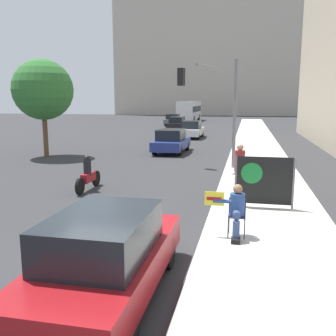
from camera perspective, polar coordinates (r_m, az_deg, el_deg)
The scene contains 15 objects.
ground_plane at distance 7.34m, azimuth -8.89°, elevation -16.26°, with size 160.00×160.00×0.00m, color #303033.
sidewalk_curb at distance 21.37m, azimuth 13.60°, elevation 1.34°, with size 3.28×90.00×0.13m, color beige.
building_backdrop_far at distance 90.50m, azimuth 9.53°, elevation 17.75°, with size 52.00×12.00×30.62m.
seated_protester at distance 8.83m, azimuth 10.33°, elevation -6.15°, with size 0.96×0.77×1.24m.
jogger_on_sidewalk at distance 12.34m, azimuth 10.82°, elevation -0.32°, with size 0.34×0.34×1.78m.
protest_banner at distance 11.38m, azimuth 14.37°, elevation -1.88°, with size 1.72×0.06×1.52m.
traffic_light_pole at distance 18.15m, azimuth 6.79°, elevation 10.99°, with size 2.92×2.69×5.00m.
parked_car_curbside at distance 6.40m, azimuth -9.46°, elevation -13.12°, with size 1.71×4.19×1.50m.
car_on_road_nearest at distance 23.72m, azimuth 0.52°, elevation 4.13°, with size 1.79×4.29×1.49m.
car_on_road_midblock at distance 33.32m, azimuth 3.67°, elevation 5.89°, with size 1.71×4.37×1.52m.
car_on_road_distant at distance 42.81m, azimuth 1.41°, elevation 6.84°, with size 1.72×4.36×1.46m.
car_on_road_far_lane at distance 50.08m, azimuth 0.77°, elevation 7.35°, with size 1.75×4.18×1.50m.
city_bus_on_road at distance 60.52m, azimuth 3.29°, elevation 8.85°, with size 2.47×10.32×3.16m.
motorcycle_on_road at distance 14.03m, azimuth -12.09°, elevation -1.11°, with size 0.28×2.05×1.31m.
street_tree_near_curb at distance 23.07m, azimuth -18.53°, elevation 11.22°, with size 3.46×3.46×5.61m.
Camera 1 is at (2.41, -6.12, 3.26)m, focal length 40.00 mm.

